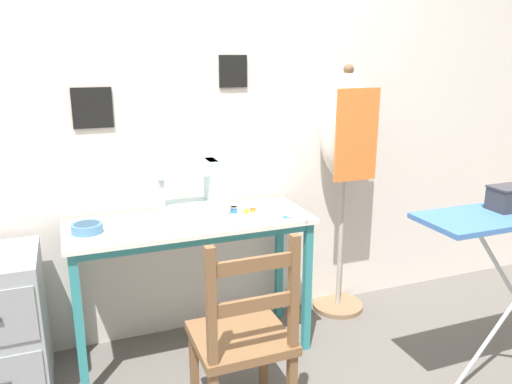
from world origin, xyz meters
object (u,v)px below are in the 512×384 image
Objects in this scene: dress_form at (346,140)px; storage_box at (508,198)px; scissors at (291,218)px; wooden_chair at (243,339)px; sewing_machine at (195,191)px; thread_spool_near_machine at (234,210)px; fabric_bowl at (87,228)px; thread_spool_mid_table at (246,211)px; thread_spool_far_edge at (253,209)px.

storage_box is at bearing -70.51° from dress_form.
wooden_chair reaches higher than scissors.
thread_spool_near_machine is (0.20, -0.03, -0.12)m from sewing_machine.
storage_box is at bearing -32.50° from sewing_machine.
sewing_machine is at bearing 147.50° from storage_box.
fabric_bowl is 0.75m from thread_spool_near_machine.
dress_form is (1.49, 0.16, 0.31)m from fabric_bowl.
thread_spool_near_machine reaches higher than thread_spool_mid_table.
sewing_machine is 9.16× the size of thread_spool_far_edge.
storage_box is (1.81, -0.75, 0.16)m from fabric_bowl.
fabric_bowl is 1.53m from dress_form.
dress_form is at bearing 12.49° from thread_spool_mid_table.
scissors is 0.08× the size of dress_form.
sewing_machine is 0.24× the size of dress_form.
thread_spool_near_machine is 0.76m from wooden_chair.
thread_spool_far_edge is (0.10, -0.01, -0.00)m from thread_spool_near_machine.
thread_spool_mid_table is 1.27m from storage_box.
wooden_chair is (-0.29, -0.64, -0.35)m from thread_spool_far_edge.
dress_form is at bearing 40.09° from wooden_chair.
thread_spool_far_edge is at bearing -168.07° from dress_form.
scissors is at bearing -50.71° from thread_spool_far_edge.
sewing_machine reaches higher than thread_spool_far_edge.
wooden_chair is at bearing -139.91° from dress_form.
thread_spool_mid_table is at bearing 68.93° from wooden_chair.
scissors is 1.02m from storage_box.
sewing_machine is at bearing 91.73° from wooden_chair.
thread_spool_near_machine is at bearing 156.40° from thread_spool_mid_table.
thread_spool_near_machine reaches higher than scissors.
fabric_bowl is 0.81m from thread_spool_mid_table.
fabric_bowl is 3.88× the size of thread_spool_mid_table.
thread_spool_near_machine is 0.25× the size of storage_box.
wooden_chair is at bearing 174.10° from storage_box.
dress_form is at bearing 109.49° from storage_box.
fabric_bowl is 0.91m from wooden_chair.
thread_spool_near_machine is at bearing 74.33° from wooden_chair.
thread_spool_far_edge is 0.24× the size of storage_box.
dress_form is (0.49, 0.31, 0.33)m from scissors.
dress_form is 0.97m from storage_box.
thread_spool_far_edge is 0.79m from wooden_chair.
dress_form is (0.68, 0.15, 0.32)m from thread_spool_mid_table.
thread_spool_far_edge is (0.05, 0.02, -0.00)m from thread_spool_mid_table.
storage_box is at bearing -36.97° from thread_spool_mid_table.
storage_box is (0.96, -0.77, 0.17)m from thread_spool_far_edge.
scissors is (1.00, -0.15, -0.02)m from fabric_bowl.
thread_spool_far_edge is 1.24m from storage_box.
scissors is 0.25m from thread_spool_mid_table.
thread_spool_mid_table is at bearing -23.60° from thread_spool_near_machine.
wooden_chair is at bearing -114.03° from thread_spool_far_edge.
fabric_bowl is 1.01m from scissors.
wooden_chair is at bearing -47.62° from fabric_bowl.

